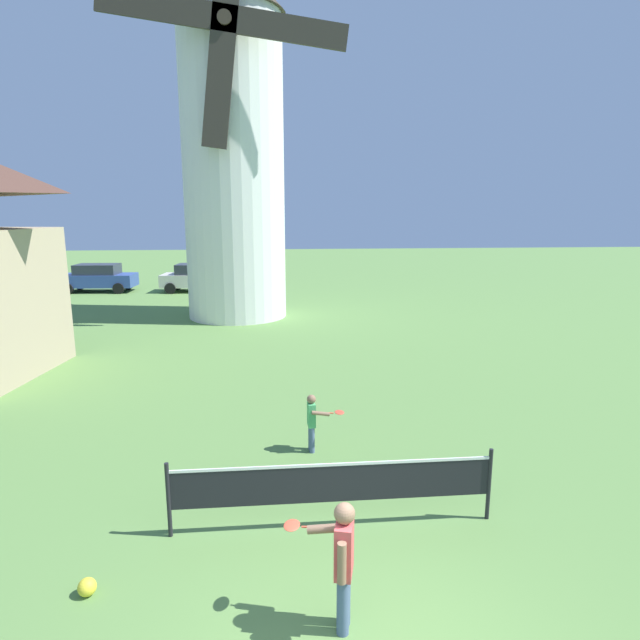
# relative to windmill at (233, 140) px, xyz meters

# --- Properties ---
(windmill) EXTENTS (8.75, 4.85, 15.42)m
(windmill) POSITION_rel_windmill_xyz_m (0.00, 0.00, 0.00)
(windmill) COLOR white
(windmill) RESTS_ON ground_plane
(tennis_net) EXTENTS (4.63, 0.06, 1.10)m
(tennis_net) POSITION_rel_windmill_xyz_m (2.25, -15.93, -6.64)
(tennis_net) COLOR black
(tennis_net) RESTS_ON ground_plane
(player_near) EXTENTS (0.78, 0.72, 1.49)m
(player_near) POSITION_rel_windmill_xyz_m (2.12, -17.79, -6.48)
(player_near) COLOR slate
(player_near) RESTS_ON ground_plane
(player_far) EXTENTS (0.70, 0.43, 1.11)m
(player_far) POSITION_rel_windmill_xyz_m (2.16, -13.44, -6.69)
(player_far) COLOR slate
(player_far) RESTS_ON ground_plane
(stray_ball) EXTENTS (0.22, 0.22, 0.22)m
(stray_ball) POSITION_rel_windmill_xyz_m (-0.81, -17.02, -7.21)
(stray_ball) COLOR yellow
(stray_ball) RESTS_ON ground_plane
(parked_car_blue) EXTENTS (4.13, 2.05, 1.56)m
(parked_car_blue) POSITION_rel_windmill_xyz_m (-8.27, 7.92, -6.51)
(parked_car_blue) COLOR #334C99
(parked_car_blue) RESTS_ON ground_plane
(parked_car_cream) EXTENTS (4.03, 2.14, 1.56)m
(parked_car_cream) POSITION_rel_windmill_xyz_m (-2.70, 7.46, -6.51)
(parked_car_cream) COLOR silver
(parked_car_cream) RESTS_ON ground_plane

